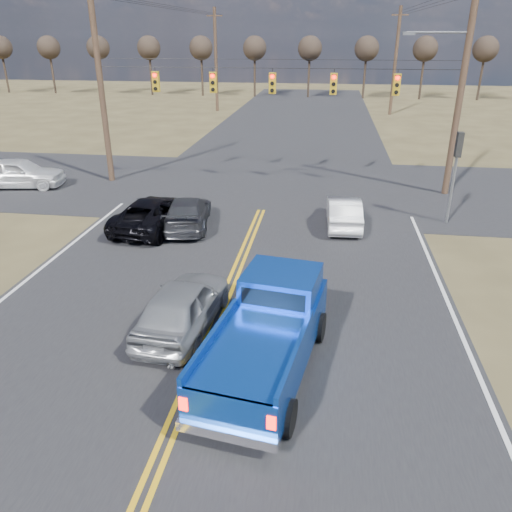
# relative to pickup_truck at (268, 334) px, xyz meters

# --- Properties ---
(ground) EXTENTS (160.00, 160.00, 0.00)m
(ground) POSITION_rel_pickup_truck_xyz_m (-1.73, -2.12, -1.00)
(ground) COLOR brown
(ground) RESTS_ON ground
(road_main) EXTENTS (14.00, 120.00, 0.02)m
(road_main) POSITION_rel_pickup_truck_xyz_m (-1.73, 7.88, -1.00)
(road_main) COLOR #28282B
(road_main) RESTS_ON ground
(road_cross) EXTENTS (120.00, 12.00, 0.02)m
(road_cross) POSITION_rel_pickup_truck_xyz_m (-1.73, 15.88, -1.00)
(road_cross) COLOR #28282B
(road_cross) RESTS_ON ground
(signal_gantry) EXTENTS (19.60, 4.83, 10.00)m
(signal_gantry) POSITION_rel_pickup_truck_xyz_m (-1.23, 15.66, 4.06)
(signal_gantry) COLOR #473323
(signal_gantry) RESTS_ON ground
(utility_poles) EXTENTS (19.60, 58.32, 10.00)m
(utility_poles) POSITION_rel_pickup_truck_xyz_m (-1.73, 14.88, 4.22)
(utility_poles) COLOR #473323
(utility_poles) RESTS_ON ground
(treeline) EXTENTS (87.00, 117.80, 7.40)m
(treeline) POSITION_rel_pickup_truck_xyz_m (-1.73, 24.84, 4.70)
(treeline) COLOR #33261C
(treeline) RESTS_ON ground
(pickup_truck) EXTENTS (2.86, 5.75, 2.07)m
(pickup_truck) POSITION_rel_pickup_truck_xyz_m (0.00, 0.00, 0.00)
(pickup_truck) COLOR black
(pickup_truck) RESTS_ON ground
(silver_suv) EXTENTS (2.05, 4.38, 1.45)m
(silver_suv) POSITION_rel_pickup_truck_xyz_m (-2.53, 1.53, -0.28)
(silver_suv) COLOR #97999E
(silver_suv) RESTS_ON ground
(black_suv) EXTENTS (2.77, 5.02, 1.33)m
(black_suv) POSITION_rel_pickup_truck_xyz_m (-5.90, 8.97, -0.34)
(black_suv) COLOR black
(black_suv) RESTS_ON ground
(white_car_queue) EXTENTS (1.48, 3.89, 1.27)m
(white_car_queue) POSITION_rel_pickup_truck_xyz_m (2.00, 10.36, -0.37)
(white_car_queue) COLOR white
(white_car_queue) RESTS_ON ground
(dgrey_car_queue) EXTENTS (2.45, 4.60, 1.27)m
(dgrey_car_queue) POSITION_rel_pickup_truck_xyz_m (-4.56, 9.36, -0.37)
(dgrey_car_queue) COLOR #38393D
(dgrey_car_queue) RESTS_ON ground
(cross_car_west) EXTENTS (2.58, 4.87, 1.58)m
(cross_car_west) POSITION_rel_pickup_truck_xyz_m (-15.00, 13.88, -0.21)
(cross_car_west) COLOR white
(cross_car_west) RESTS_ON ground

